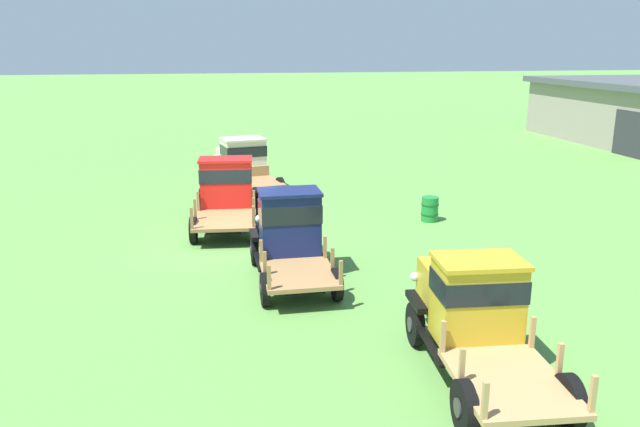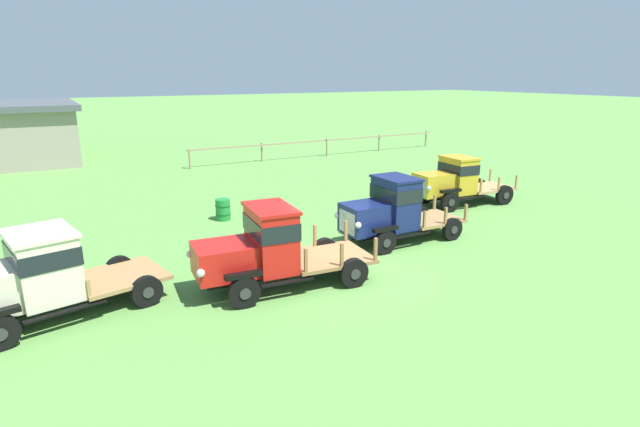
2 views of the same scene
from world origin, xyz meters
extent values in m
plane|color=#5B9342|center=(0.00, 0.00, 0.00)|extent=(240.00, 240.00, 0.00)
cylinder|color=#997F60|center=(0.62, 17.96, 0.61)|extent=(0.12, 0.12, 1.21)
cylinder|color=#997F60|center=(5.44, 18.38, 0.61)|extent=(0.12, 0.12, 1.21)
cylinder|color=#997F60|center=(10.12, 18.06, 0.61)|extent=(0.12, 0.12, 1.21)
cylinder|color=#997F60|center=(14.68, 18.27, 0.61)|extent=(0.12, 0.12, 1.21)
cylinder|color=#997F60|center=(19.26, 18.40, 0.61)|extent=(0.12, 0.12, 1.21)
cube|color=#997F60|center=(9.94, 18.18, 1.09)|extent=(18.84, 0.08, 0.10)
cylinder|color=#2D2D2D|center=(-8.30, -0.29, 0.39)|extent=(0.27, 0.08, 0.27)
cylinder|color=black|center=(-5.28, 0.42, 0.39)|extent=(0.80, 0.33, 0.78)
cylinder|color=#2D2D2D|center=(-5.26, 0.32, 0.39)|extent=(0.27, 0.08, 0.27)
cylinder|color=black|center=(-5.64, 2.22, 0.39)|extent=(0.80, 0.33, 0.78)
cylinder|color=#2D2D2D|center=(-5.66, 2.32, 0.39)|extent=(0.27, 0.08, 0.27)
cube|color=black|center=(-7.13, 0.99, 0.47)|extent=(4.55, 1.86, 0.12)
cube|color=beige|center=(-7.36, 0.94, 1.28)|extent=(1.52, 1.82, 1.50)
cube|color=black|center=(-7.36, 0.94, 1.62)|extent=(1.58, 1.87, 0.42)
cube|color=beige|center=(-7.36, 0.94, 2.07)|extent=(1.66, 1.92, 0.08)
cube|color=black|center=(-7.06, 0.09, 0.45)|extent=(1.72, 0.48, 0.05)
cube|color=black|center=(-7.42, 1.84, 0.45)|extent=(1.72, 0.48, 0.05)
cube|color=#9E7547|center=(-5.76, 1.26, 0.58)|extent=(2.36, 2.23, 0.10)
cube|color=#9E7547|center=(-6.72, 1.07, 0.81)|extent=(0.42, 1.72, 0.44)
cylinder|color=black|center=(-3.24, -0.82, 0.40)|extent=(0.81, 0.27, 0.80)
cylinder|color=#2D2D2D|center=(-3.25, -0.94, 0.40)|extent=(0.28, 0.06, 0.28)
cylinder|color=black|center=(-3.06, 1.03, 0.40)|extent=(0.81, 0.27, 0.80)
cylinder|color=#2D2D2D|center=(-3.05, 1.14, 0.40)|extent=(0.28, 0.06, 0.28)
cylinder|color=black|center=(-0.26, -1.11, 0.40)|extent=(0.81, 0.27, 0.80)
cylinder|color=#2D2D2D|center=(-0.27, -1.22, 0.40)|extent=(0.28, 0.06, 0.28)
cylinder|color=black|center=(-0.08, 0.74, 0.40)|extent=(0.81, 0.27, 0.80)
cylinder|color=#2D2D2D|center=(-0.07, 0.85, 0.40)|extent=(0.28, 0.06, 0.28)
cube|color=black|center=(-1.76, -0.03, 0.48)|extent=(4.47, 1.44, 0.12)
cube|color=red|center=(-3.38, 0.12, 0.96)|extent=(1.63, 1.44, 0.83)
cube|color=silver|center=(-4.10, 0.19, 0.91)|extent=(0.16, 1.02, 0.62)
sphere|color=silver|center=(-4.18, -0.50, 0.98)|extent=(0.20, 0.20, 0.20)
sphere|color=silver|center=(-4.05, 0.89, 0.98)|extent=(0.20, 0.20, 0.20)
cube|color=black|center=(-3.24, -0.82, 0.85)|extent=(0.93, 0.29, 0.12)
cube|color=black|center=(-3.06, 1.03, 0.85)|extent=(0.93, 0.29, 0.12)
cube|color=red|center=(-2.13, 0.00, 1.34)|extent=(1.15, 1.72, 1.60)
cube|color=black|center=(-2.13, 0.00, 1.70)|extent=(1.19, 1.76, 0.45)
cube|color=red|center=(-2.13, 0.00, 2.18)|extent=(1.26, 1.81, 0.08)
cube|color=black|center=(-2.12, -0.91, 0.46)|extent=(1.41, 0.27, 0.05)
cube|color=black|center=(-1.94, 0.90, 0.46)|extent=(1.41, 0.27, 0.05)
cube|color=olive|center=(-0.51, -0.15, 0.59)|extent=(2.43, 2.07, 0.10)
cube|color=olive|center=(-1.60, -0.93, 0.95)|extent=(0.09, 0.09, 0.63)
cube|color=olive|center=(-1.43, 0.82, 0.95)|extent=(0.09, 0.09, 0.63)
cube|color=olive|center=(-0.59, -1.03, 0.95)|extent=(0.09, 0.09, 0.63)
cube|color=olive|center=(-0.42, 0.73, 0.95)|extent=(0.09, 0.09, 0.63)
cube|color=olive|center=(0.42, -1.13, 0.95)|extent=(0.09, 0.09, 0.63)
cube|color=olive|center=(0.59, 0.63, 0.95)|extent=(0.09, 0.09, 0.63)
cylinder|color=black|center=(1.99, 0.52, 0.39)|extent=(0.78, 0.18, 0.78)
cylinder|color=#2D2D2D|center=(1.99, 0.41, 0.39)|extent=(0.27, 0.03, 0.27)
cylinder|color=black|center=(2.00, 2.19, 0.39)|extent=(0.78, 0.18, 0.78)
cylinder|color=#2D2D2D|center=(2.00, 2.29, 0.39)|extent=(0.27, 0.03, 0.27)
cylinder|color=black|center=(4.81, 0.49, 0.39)|extent=(0.78, 0.18, 0.78)
cylinder|color=#2D2D2D|center=(4.81, 0.39, 0.39)|extent=(0.27, 0.03, 0.27)
cylinder|color=black|center=(4.83, 2.16, 0.39)|extent=(0.78, 0.18, 0.78)
cylinder|color=#2D2D2D|center=(4.83, 2.27, 0.39)|extent=(0.27, 0.03, 0.27)
cube|color=black|center=(3.31, 1.34, 0.47)|extent=(4.10, 0.95, 0.12)
cube|color=#141E51|center=(1.79, 1.35, 1.00)|extent=(1.40, 1.18, 0.95)
cube|color=silver|center=(1.12, 1.36, 0.96)|extent=(0.07, 0.92, 0.71)
sphere|color=silver|center=(1.11, 0.73, 1.03)|extent=(0.20, 0.20, 0.20)
sphere|color=silver|center=(1.12, 1.99, 1.03)|extent=(0.20, 0.20, 0.20)
cube|color=black|center=(1.99, 0.52, 0.83)|extent=(0.90, 0.21, 0.12)
cube|color=black|center=(2.00, 2.19, 0.83)|extent=(0.90, 0.21, 0.12)
cube|color=#141E51|center=(2.99, 1.34, 1.34)|extent=(1.03, 1.48, 1.63)
cube|color=black|center=(2.99, 1.34, 1.71)|extent=(1.07, 1.51, 0.46)
cube|color=#141E51|center=(2.99, 1.34, 2.20)|extent=(1.13, 1.55, 0.08)
cube|color=black|center=(3.08, 0.52, 0.45)|extent=(1.42, 0.15, 0.05)
cube|color=black|center=(3.10, 2.16, 0.45)|extent=(1.42, 0.15, 0.05)
cube|color=#9E7547|center=(4.52, 1.33, 0.58)|extent=(2.06, 1.69, 0.10)
cube|color=#9E7547|center=(3.59, 0.54, 0.90)|extent=(0.08, 0.08, 0.55)
cube|color=#9E7547|center=(3.60, 2.13, 0.90)|extent=(0.08, 0.08, 0.55)
cube|color=#9E7547|center=(4.51, 0.54, 0.90)|extent=(0.08, 0.08, 0.55)
cube|color=#9E7547|center=(4.52, 2.12, 0.90)|extent=(0.08, 0.08, 0.55)
cube|color=#9E7547|center=(5.43, 0.53, 0.90)|extent=(0.08, 0.08, 0.55)
cube|color=#9E7547|center=(5.44, 2.12, 0.90)|extent=(0.08, 0.08, 0.55)
cylinder|color=black|center=(7.29, 3.20, 0.43)|extent=(0.87, 0.26, 0.85)
cylinder|color=#2D2D2D|center=(7.28, 3.09, 0.43)|extent=(0.30, 0.06, 0.30)
cylinder|color=black|center=(7.43, 4.87, 0.43)|extent=(0.87, 0.26, 0.85)
cylinder|color=#2D2D2D|center=(7.44, 4.98, 0.43)|extent=(0.30, 0.06, 0.30)
cylinder|color=black|center=(10.22, 2.95, 0.43)|extent=(0.87, 0.26, 0.85)
cylinder|color=#2D2D2D|center=(10.21, 2.84, 0.43)|extent=(0.30, 0.06, 0.30)
cylinder|color=black|center=(10.37, 4.61, 0.43)|extent=(0.87, 0.26, 0.85)
cylinder|color=#2D2D2D|center=(10.37, 4.72, 0.43)|extent=(0.30, 0.06, 0.30)
cube|color=black|center=(8.73, 3.92, 0.51)|extent=(4.37, 1.28, 0.12)
cube|color=gold|center=(7.14, 4.05, 1.03)|extent=(1.58, 1.29, 0.92)
cube|color=silver|center=(6.42, 4.11, 0.98)|extent=(0.14, 0.92, 0.69)
sphere|color=silver|center=(6.36, 3.49, 1.05)|extent=(0.20, 0.20, 0.20)
sphere|color=silver|center=(6.47, 4.74, 1.05)|extent=(0.20, 0.20, 0.20)
cube|color=black|center=(7.29, 3.20, 0.90)|extent=(0.99, 0.28, 0.12)
cube|color=black|center=(7.43, 4.87, 0.90)|extent=(0.99, 0.28, 0.12)
cube|color=gold|center=(8.37, 3.95, 1.30)|extent=(1.11, 1.55, 1.46)
cube|color=black|center=(8.37, 3.95, 1.63)|extent=(1.16, 1.59, 0.41)
cube|color=gold|center=(8.37, 3.95, 2.07)|extent=(1.22, 1.62, 0.08)
cube|color=black|center=(8.40, 3.12, 0.49)|extent=(1.39, 0.26, 0.05)
cube|color=black|center=(8.54, 4.75, 0.49)|extent=(1.39, 0.26, 0.05)
cube|color=tan|center=(9.96, 3.81, 0.62)|extent=(2.34, 1.85, 0.10)
cube|color=tan|center=(8.91, 3.10, 0.95)|extent=(0.09, 0.09, 0.57)
cube|color=tan|center=(9.04, 4.69, 0.95)|extent=(0.09, 0.09, 0.57)
cube|color=tan|center=(9.90, 3.02, 0.95)|extent=(0.09, 0.09, 0.57)
cube|color=tan|center=(10.03, 4.60, 0.95)|extent=(0.09, 0.09, 0.57)
cube|color=tan|center=(10.89, 2.93, 0.95)|extent=(0.09, 0.09, 0.57)
cube|color=tan|center=(11.02, 4.52, 0.95)|extent=(0.09, 0.09, 0.57)
cylinder|color=#1E7F33|center=(-1.19, 6.71, 0.42)|extent=(0.56, 0.56, 0.83)
cylinder|color=#124C1E|center=(-1.19, 6.71, 0.58)|extent=(0.59, 0.59, 0.03)
cylinder|color=#124C1E|center=(-1.19, 6.71, 0.25)|extent=(0.59, 0.59, 0.03)
camera|label=1|loc=(18.01, -0.80, 5.73)|focal=35.00mm
camera|label=2|loc=(-7.12, -11.39, 5.52)|focal=28.00mm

